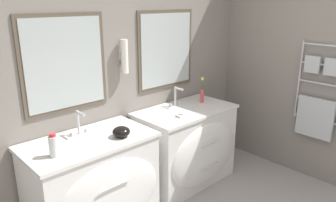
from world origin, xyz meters
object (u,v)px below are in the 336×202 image
object	(u,v)px
vanity_left	(95,185)
amenity_bowl	(121,132)
toiletry_bottle	(54,146)
flower_vase	(202,93)
vanity_right	(188,146)

from	to	relation	value
vanity_left	amenity_bowl	size ratio (longest dim) A/B	7.16
toiletry_bottle	flower_vase	xyz separation A→B (m)	(1.84, 0.14, 0.02)
vanity_left	amenity_bowl	xyz separation A→B (m)	(0.24, -0.10, 0.47)
vanity_right	amenity_bowl	size ratio (longest dim) A/B	7.16
vanity_left	flower_vase	size ratio (longest dim) A/B	3.66
toiletry_bottle	amenity_bowl	xyz separation A→B (m)	(0.58, -0.04, -0.04)
vanity_left	flower_vase	xyz separation A→B (m)	(1.49, 0.08, 0.54)
flower_vase	amenity_bowl	bearing A→B (deg)	-171.81
amenity_bowl	flower_vase	bearing A→B (deg)	8.19
amenity_bowl	flower_vase	world-z (taller)	flower_vase
vanity_left	vanity_right	size ratio (longest dim) A/B	1.00
vanity_right	toiletry_bottle	world-z (taller)	toiletry_bottle
toiletry_bottle	flower_vase	distance (m)	1.84
toiletry_bottle	amenity_bowl	bearing A→B (deg)	-3.89
vanity_left	flower_vase	distance (m)	1.59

